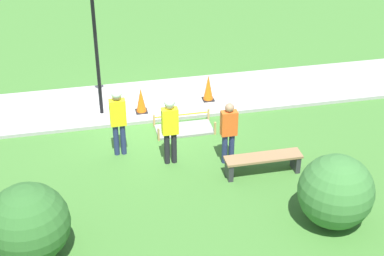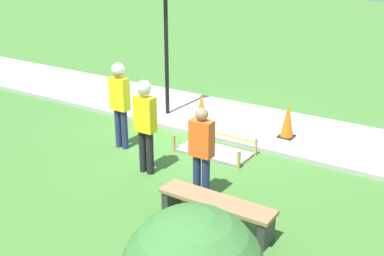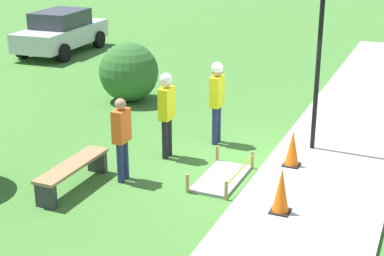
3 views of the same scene
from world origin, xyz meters
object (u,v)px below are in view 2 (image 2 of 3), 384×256
(traffic_cone_far_patch, at_px, (201,109))
(worker_assistant, at_px, (145,118))
(traffic_cone_near_patch, at_px, (288,120))
(lamppost_near, at_px, (166,12))
(bystander_in_orange_shirt, at_px, (202,149))
(park_bench, at_px, (216,208))
(worker_supervisor, at_px, (120,97))

(traffic_cone_far_patch, distance_m, worker_assistant, 2.74)
(traffic_cone_near_patch, bearing_deg, lamppost_near, 2.54)
(bystander_in_orange_shirt, bearing_deg, worker_assistant, -11.09)
(lamppost_near, bearing_deg, traffic_cone_far_patch, 171.04)
(traffic_cone_near_patch, xyz_separation_m, park_bench, (-0.43, 3.92, -0.14))
(park_bench, height_order, worker_supervisor, worker_supervisor)
(worker_supervisor, bearing_deg, traffic_cone_far_patch, -112.81)
(park_bench, xyz_separation_m, lamppost_near, (3.62, -3.78, 2.30))
(traffic_cone_near_patch, height_order, traffic_cone_far_patch, traffic_cone_near_patch)
(worker_supervisor, distance_m, bystander_in_orange_shirt, 2.80)
(worker_assistant, xyz_separation_m, bystander_in_orange_shirt, (-1.42, 0.28, -0.18))
(traffic_cone_far_patch, height_order, bystander_in_orange_shirt, bystander_in_orange_shirt)
(lamppost_near, bearing_deg, park_bench, 133.81)
(bystander_in_orange_shirt, bearing_deg, lamppost_near, -46.58)
(bystander_in_orange_shirt, distance_m, lamppost_near, 4.59)
(traffic_cone_near_patch, xyz_separation_m, lamppost_near, (3.19, 0.14, 2.16))
(park_bench, bearing_deg, bystander_in_orange_shirt, -44.50)
(worker_supervisor, relative_size, worker_assistant, 1.02)
(lamppost_near, bearing_deg, worker_assistant, 118.17)
(traffic_cone_near_patch, height_order, bystander_in_orange_shirt, bystander_in_orange_shirt)
(traffic_cone_near_patch, distance_m, bystander_in_orange_shirt, 3.27)
(traffic_cone_far_patch, distance_m, park_bench, 4.38)
(traffic_cone_near_patch, bearing_deg, traffic_cone_far_patch, 8.81)
(park_bench, bearing_deg, traffic_cone_far_patch, -55.28)
(park_bench, bearing_deg, lamppost_near, -46.19)
(traffic_cone_far_patch, distance_m, worker_supervisor, 2.24)
(traffic_cone_far_patch, bearing_deg, bystander_in_orange_shirt, 121.65)
(worker_supervisor, bearing_deg, park_bench, 153.77)
(traffic_cone_near_patch, bearing_deg, worker_assistant, 60.28)
(traffic_cone_near_patch, bearing_deg, park_bench, 96.28)
(traffic_cone_near_patch, distance_m, park_bench, 3.95)
(traffic_cone_far_patch, height_order, worker_supervisor, worker_supervisor)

